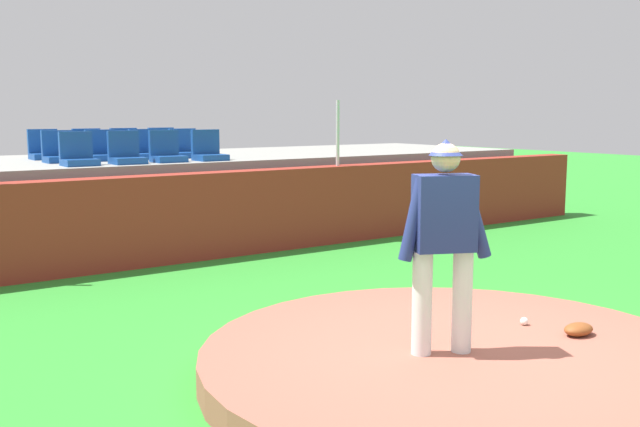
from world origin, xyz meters
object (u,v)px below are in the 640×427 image
object	(u,v)px
stadium_chair_1	(126,154)
stadium_chair_9	(89,149)
stadium_chair_0	(78,155)
stadium_chair_8	(45,150)
fielding_glove	(578,329)
stadium_chair_5	(102,151)
stadium_chair_11	(163,147)
pitcher	(444,231)
stadium_chair_10	(126,148)
stadium_chair_4	(59,152)
stadium_chair_2	(167,152)
stadium_chair_3	(208,151)
stadium_chair_6	(145,150)
stadium_chair_7	(185,149)
baseball	(524,321)

from	to	relation	value
stadium_chair_1	stadium_chair_9	bearing A→B (deg)	-90.19
stadium_chair_0	stadium_chair_8	size ratio (longest dim) A/B	1.00
fielding_glove	stadium_chair_8	xyz separation A→B (m)	(-2.19, 8.91, 1.25)
stadium_chair_1	stadium_chair_5	size ratio (longest dim) A/B	1.00
stadium_chair_8	stadium_chair_11	size ratio (longest dim) A/B	1.00
pitcher	stadium_chair_8	size ratio (longest dim) A/B	3.46
stadium_chair_5	stadium_chair_10	size ratio (longest dim) A/B	1.00
stadium_chair_0	stadium_chair_4	bearing A→B (deg)	-87.95
stadium_chair_0	stadium_chair_2	xyz separation A→B (m)	(1.39, -0.00, 0.00)
stadium_chair_2	stadium_chair_11	distance (m)	1.92
stadium_chair_5	stadium_chair_1	bearing A→B (deg)	93.11
stadium_chair_3	stadium_chair_6	xyz separation A→B (m)	(-0.71, 0.93, 0.00)
stadium_chair_7	stadium_chair_3	bearing A→B (deg)	90.25
stadium_chair_9	baseball	bearing A→B (deg)	98.81
pitcher	fielding_glove	size ratio (longest dim) A/B	5.77
baseball	stadium_chair_7	distance (m)	7.60
stadium_chair_0	stadium_chair_7	bearing A→B (deg)	-157.51
stadium_chair_3	stadium_chair_11	bearing A→B (deg)	-89.62
stadium_chair_7	stadium_chair_9	distance (m)	1.67
baseball	stadium_chair_5	xyz separation A→B (m)	(-1.37, 7.54, 1.27)
stadium_chair_4	baseball	bearing A→B (deg)	105.37
stadium_chair_7	stadium_chair_2	bearing A→B (deg)	50.78
stadium_chair_0	stadium_chair_1	world-z (taller)	same
stadium_chair_2	stadium_chair_5	bearing A→B (deg)	-51.62
stadium_chair_0	stadium_chair_3	world-z (taller)	same
baseball	fielding_glove	world-z (taller)	fielding_glove
stadium_chair_9	stadium_chair_8	bearing A→B (deg)	0.27
stadium_chair_11	stadium_chair_0	bearing A→B (deg)	40.61
stadium_chair_3	stadium_chair_2	bearing A→B (deg)	-2.65
fielding_glove	stadium_chair_4	bearing A→B (deg)	-73.41
baseball	pitcher	bearing A→B (deg)	-174.00
stadium_chair_3	stadium_chair_8	bearing A→B (deg)	-41.05
pitcher	stadium_chair_1	distance (m)	6.72
stadium_chair_1	stadium_chair_6	bearing A→B (deg)	-125.92
stadium_chair_6	stadium_chair_11	size ratio (longest dim) A/B	1.00
stadium_chair_2	stadium_chair_4	bearing A→B (deg)	-31.54
pitcher	stadium_chair_3	size ratio (longest dim) A/B	3.46
stadium_chair_10	stadium_chair_6	bearing A→B (deg)	90.34
stadium_chair_5	stadium_chair_8	xyz separation A→B (m)	(-0.68, 0.90, 0.00)
stadium_chair_2	stadium_chair_9	bearing A→B (deg)	-69.80
stadium_chair_3	stadium_chair_7	xyz separation A→B (m)	(-0.00, 0.90, 0.00)
stadium_chair_2	stadium_chair_8	world-z (taller)	same
stadium_chair_1	stadium_chair_5	bearing A→B (deg)	-86.89
stadium_chair_8	stadium_chair_7	bearing A→B (deg)	155.96
baseball	stadium_chair_8	world-z (taller)	stadium_chair_8
stadium_chair_0	stadium_chair_5	world-z (taller)	same
pitcher	stadium_chair_4	xyz separation A→B (m)	(-0.89, 7.62, 0.31)
stadium_chair_6	stadium_chair_11	distance (m)	1.13
stadium_chair_0	stadium_chair_7	distance (m)	2.27
stadium_chair_3	stadium_chair_5	distance (m)	1.72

